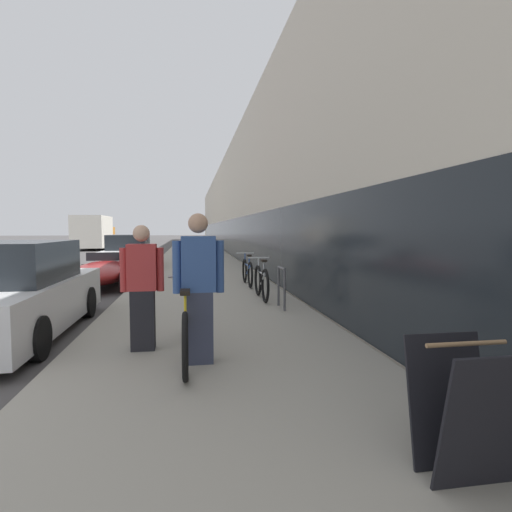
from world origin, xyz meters
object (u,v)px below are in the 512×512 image
object	(u,v)px
person_rider	(199,288)
moving_truck	(94,233)
tandem_bicycle	(186,324)
vintage_roadster_curbside	(103,272)
parked_sedan_curbside	(16,294)
bike_rack_hoop	(282,283)
cruiser_bike_nearest	(261,282)
sandwich_board_sign	(464,409)
cruiser_bike_middle	(247,272)
person_bystander	(142,288)
parked_sedan_far	(129,254)

from	to	relation	value
person_rider	moving_truck	size ratio (longest dim) A/B	0.29
tandem_bicycle	vintage_roadster_curbside	xyz separation A→B (m)	(-2.55, 7.49, -0.09)
parked_sedan_curbside	bike_rack_hoop	bearing A→B (deg)	11.00
moving_truck	cruiser_bike_nearest	bearing A→B (deg)	-69.99
sandwich_board_sign	cruiser_bike_middle	bearing A→B (deg)	90.86
person_bystander	sandwich_board_sign	world-z (taller)	person_bystander
cruiser_bike_nearest	tandem_bicycle	bearing A→B (deg)	-113.34
bike_rack_hoop	cruiser_bike_middle	distance (m)	3.42
person_bystander	vintage_roadster_curbside	distance (m)	7.45
tandem_bicycle	vintage_roadster_curbside	bearing A→B (deg)	108.82
parked_sedan_curbside	parked_sedan_far	distance (m)	11.15
tandem_bicycle	parked_sedan_curbside	world-z (taller)	parked_sedan_curbside
cruiser_bike_nearest	moving_truck	bearing A→B (deg)	110.01
sandwich_board_sign	parked_sedan_curbside	distance (m)	6.55
cruiser_bike_middle	person_bystander	bearing A→B (deg)	-110.97
tandem_bicycle	person_bystander	size ratio (longest dim) A/B	1.53
sandwich_board_sign	vintage_roadster_curbside	xyz separation A→B (m)	(-4.35, 10.35, -0.15)
bike_rack_hoop	cruiser_bike_middle	bearing A→B (deg)	93.66
cruiser_bike_nearest	sandwich_board_sign	world-z (taller)	cruiser_bike_nearest
moving_truck	bike_rack_hoop	bearing A→B (deg)	-70.35
sandwich_board_sign	parked_sedan_curbside	xyz separation A→B (m)	(-4.55, 4.71, 0.11)
tandem_bicycle	cruiser_bike_nearest	bearing A→B (deg)	66.66
tandem_bicycle	vintage_roadster_curbside	distance (m)	7.91
tandem_bicycle	moving_truck	xyz separation A→B (m)	(-8.00, 30.42, 0.90)
moving_truck	tandem_bicycle	bearing A→B (deg)	-75.27
parked_sedan_far	bike_rack_hoop	bearing A→B (deg)	-66.30
vintage_roadster_curbside	parked_sedan_far	xyz separation A→B (m)	(-0.06, 5.51, 0.24)
sandwich_board_sign	moving_truck	bearing A→B (deg)	106.41
parked_sedan_far	sandwich_board_sign	bearing A→B (deg)	-74.44
vintage_roadster_curbside	moving_truck	world-z (taller)	moving_truck
person_bystander	bike_rack_hoop	size ratio (longest dim) A/B	1.97
cruiser_bike_nearest	parked_sedan_far	size ratio (longest dim) A/B	0.42
person_rider	sandwich_board_sign	size ratio (longest dim) A/B	2.00
parked_sedan_curbside	moving_truck	bearing A→B (deg)	100.42
sandwich_board_sign	parked_sedan_far	xyz separation A→B (m)	(-4.42, 15.86, 0.09)
person_bystander	parked_sedan_curbside	size ratio (longest dim) A/B	0.38
bike_rack_hoop	sandwich_board_sign	distance (m)	5.61
person_rider	vintage_roadster_curbside	world-z (taller)	person_rider
cruiser_bike_middle	sandwich_board_sign	distance (m)	9.02
person_bystander	vintage_roadster_curbside	xyz separation A→B (m)	(-1.98, 7.17, -0.54)
parked_sedan_curbside	cruiser_bike_nearest	bearing A→B (deg)	24.61
tandem_bicycle	parked_sedan_curbside	size ratio (longest dim) A/B	0.57
moving_truck	vintage_roadster_curbside	bearing A→B (deg)	-76.64
person_rider	cruiser_bike_middle	world-z (taller)	person_rider
bike_rack_hoop	cruiser_bike_nearest	bearing A→B (deg)	100.89
cruiser_bike_nearest	sandwich_board_sign	size ratio (longest dim) A/B	1.89
sandwich_board_sign	vintage_roadster_curbside	distance (m)	11.23
cruiser_bike_middle	parked_sedan_far	world-z (taller)	parked_sedan_far
cruiser_bike_nearest	moving_truck	xyz separation A→B (m)	(-9.67, 26.55, 0.90)
vintage_roadster_curbside	moving_truck	bearing A→B (deg)	103.36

